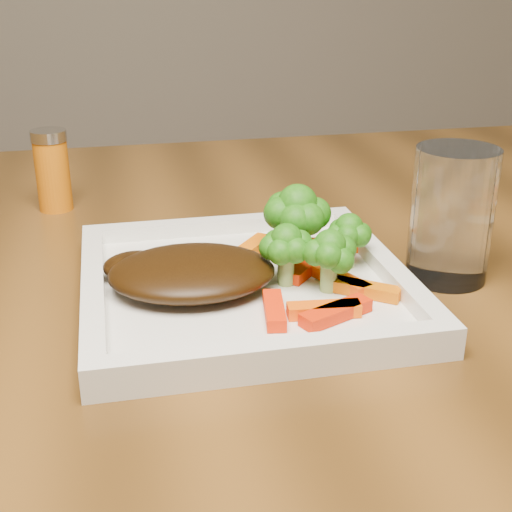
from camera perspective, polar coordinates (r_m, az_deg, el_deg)
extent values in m
cube|color=white|center=(0.61, -0.92, -2.76)|extent=(0.27, 0.27, 0.01)
ellipsoid|color=black|center=(0.60, -5.15, -1.29)|extent=(0.15, 0.12, 0.03)
cube|color=#FF5604|center=(0.56, 5.45, -4.29)|extent=(0.06, 0.02, 0.01)
cube|color=#D36003|center=(0.59, 8.80, -2.66)|extent=(0.05, 0.05, 0.01)
cube|color=#F52704|center=(0.55, 1.47, -4.35)|extent=(0.02, 0.06, 0.01)
cube|color=#D44203|center=(0.68, 6.61, 0.86)|extent=(0.06, 0.03, 0.01)
cube|color=#EE6503|center=(0.67, -0.40, 0.61)|extent=(0.05, 0.05, 0.01)
cube|color=#F04803|center=(0.61, 6.81, -1.92)|extent=(0.04, 0.06, 0.01)
cube|color=red|center=(0.63, 4.01, -0.97)|extent=(0.05, 0.05, 0.01)
cylinder|color=#D16A0B|center=(0.84, -15.98, 6.59)|extent=(0.05, 0.05, 0.09)
cylinder|color=white|center=(0.65, 15.39, 3.18)|extent=(0.08, 0.08, 0.12)
cube|color=red|center=(0.55, 6.42, -4.51)|extent=(0.06, 0.04, 0.01)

